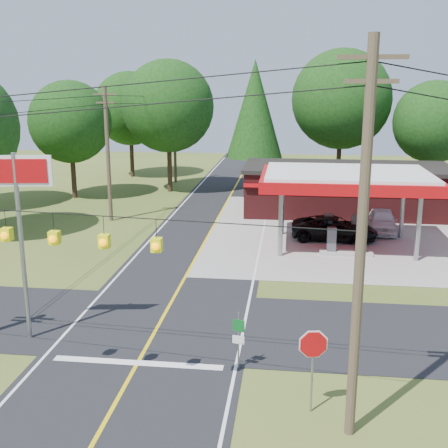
# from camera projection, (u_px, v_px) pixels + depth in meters

# --- Properties ---
(ground) EXTENTS (120.00, 120.00, 0.00)m
(ground) POSITION_uv_depth(u_px,v_px,m) (160.00, 324.00, 24.55)
(ground) COLOR #3F551E
(ground) RESTS_ON ground
(main_highway) EXTENTS (8.00, 120.00, 0.02)m
(main_highway) POSITION_uv_depth(u_px,v_px,m) (160.00, 323.00, 24.55)
(main_highway) COLOR black
(main_highway) RESTS_ON ground
(cross_road) EXTENTS (70.00, 7.00, 0.02)m
(cross_road) POSITION_uv_depth(u_px,v_px,m) (160.00, 323.00, 24.55)
(cross_road) COLOR black
(cross_road) RESTS_ON ground
(lane_center_yellow) EXTENTS (0.15, 110.00, 0.00)m
(lane_center_yellow) POSITION_uv_depth(u_px,v_px,m) (160.00, 323.00, 24.54)
(lane_center_yellow) COLOR yellow
(lane_center_yellow) RESTS_ON main_highway
(gas_canopy) EXTENTS (10.60, 7.40, 4.88)m
(gas_canopy) POSITION_uv_depth(u_px,v_px,m) (347.00, 181.00, 34.96)
(gas_canopy) COLOR gray
(gas_canopy) RESTS_ON ground
(convenience_store) EXTENTS (16.40, 7.55, 3.80)m
(convenience_store) POSITION_uv_depth(u_px,v_px,m) (347.00, 189.00, 45.03)
(convenience_store) COLOR #4F1617
(convenience_store) RESTS_ON ground
(utility_pole_near_right) EXTENTS (1.80, 0.30, 11.50)m
(utility_pole_near_right) POSITION_uv_depth(u_px,v_px,m) (361.00, 243.00, 15.47)
(utility_pole_near_right) COLOR #473828
(utility_pole_near_right) RESTS_ON ground
(utility_pole_far_left) EXTENTS (1.80, 0.30, 10.00)m
(utility_pole_far_left) POSITION_uv_depth(u_px,v_px,m) (108.00, 152.00, 41.51)
(utility_pole_far_left) COLOR #473828
(utility_pole_far_left) RESTS_ON ground
(utility_pole_north) EXTENTS (0.30, 0.30, 9.50)m
(utility_pole_north) POSITION_uv_depth(u_px,v_px,m) (175.00, 137.00, 57.80)
(utility_pole_north) COLOR #473828
(utility_pole_north) RESTS_ON ground
(overhead_beacons) EXTENTS (17.04, 2.04, 1.03)m
(overhead_beacons) POSITION_uv_depth(u_px,v_px,m) (78.00, 217.00, 17.36)
(overhead_beacons) COLOR black
(overhead_beacons) RESTS_ON ground
(treeline_backdrop) EXTENTS (70.27, 51.59, 13.30)m
(treeline_backdrop) POSITION_uv_depth(u_px,v_px,m) (235.00, 117.00, 45.70)
(treeline_backdrop) COLOR #332316
(treeline_backdrop) RESTS_ON ground
(suv_car) EXTENTS (5.98, 5.98, 1.57)m
(suv_car) POSITION_uv_depth(u_px,v_px,m) (334.00, 229.00, 37.32)
(suv_car) COLOR black
(suv_car) RESTS_ON ground
(sedan_car) EXTENTS (4.99, 4.99, 1.58)m
(sedan_car) POSITION_uv_depth(u_px,v_px,m) (382.00, 221.00, 39.32)
(sedan_car) COLOR silver
(sedan_car) RESTS_ON ground
(big_stop_sign) EXTENTS (2.83, 0.49, 7.67)m
(big_stop_sign) POSITION_uv_depth(u_px,v_px,m) (17.00, 201.00, 21.76)
(big_stop_sign) COLOR gray
(big_stop_sign) RESTS_ON ground
(octagonal_stop_sign) EXTENTS (0.96, 0.22, 2.85)m
(octagonal_stop_sign) POSITION_uv_depth(u_px,v_px,m) (313.00, 351.00, 17.49)
(octagonal_stop_sign) COLOR gray
(octagonal_stop_sign) RESTS_ON ground
(route_sign_post) EXTENTS (0.45, 0.15, 2.24)m
(route_sign_post) POSITION_uv_depth(u_px,v_px,m) (238.00, 335.00, 20.39)
(route_sign_post) COLOR gray
(route_sign_post) RESTS_ON ground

